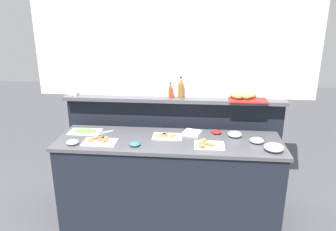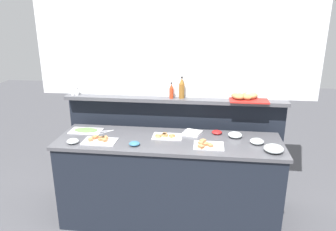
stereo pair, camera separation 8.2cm
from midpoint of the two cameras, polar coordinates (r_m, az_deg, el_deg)
ground_plane at (r=4.15m, az=1.73°, el=-13.01°), size 12.00×12.00×0.00m
buffet_counter at (r=3.40m, az=0.84°, el=-11.51°), size 2.23×0.66×0.93m
back_ledge_unit at (r=3.77m, az=1.69°, el=-5.26°), size 2.43×0.22×1.24m
upper_wall_panel at (r=3.49m, az=1.93°, el=14.40°), size 3.03×0.08×1.36m
sandwich_platter_rear at (r=3.21m, az=-11.29°, el=-4.35°), size 0.32×0.20×0.04m
sandwich_platter_side at (r=3.25m, az=0.48°, el=-3.68°), size 0.30×0.18×0.04m
sandwich_platter_front at (r=3.07m, az=7.73°, el=-5.21°), size 0.28×0.21×0.04m
cold_cuts_platter at (r=3.50m, az=-13.67°, el=-2.60°), size 0.33×0.19×0.02m
glass_bowl_large at (r=3.08m, az=18.95°, el=-5.62°), size 0.18×0.18×0.07m
glass_bowl_medium at (r=3.32m, az=12.49°, el=-3.41°), size 0.14×0.14×0.06m
glass_bowl_small at (r=3.22m, az=-15.83°, el=-4.43°), size 0.11×0.11×0.05m
glass_bowl_extra at (r=3.22m, az=16.17°, el=-4.42°), size 0.13×0.13×0.05m
condiment_bowl_teal at (r=3.38m, az=9.34°, el=-2.95°), size 0.10×0.10×0.04m
condiment_bowl_dark at (r=3.07m, az=-5.22°, el=-4.98°), size 0.10×0.10×0.04m
serving_tongs at (r=3.44m, az=-10.27°, el=-2.84°), size 0.17×0.15×0.01m
napkin_stack at (r=3.35m, az=5.03°, el=-3.09°), size 0.21×0.21×0.02m
hot_sauce_bottle at (r=3.48m, az=1.29°, el=4.29°), size 0.04×0.04×0.18m
vinegar_bottle_amber at (r=3.48m, az=3.13°, el=4.77°), size 0.06×0.06×0.24m
salt_shaker at (r=3.77m, az=-15.91°, el=4.15°), size 0.03×0.03×0.09m
pepper_shaker at (r=3.75m, az=-15.28°, el=4.14°), size 0.03×0.03×0.09m
bread_basket at (r=3.53m, az=14.44°, el=3.25°), size 0.40×0.29×0.08m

